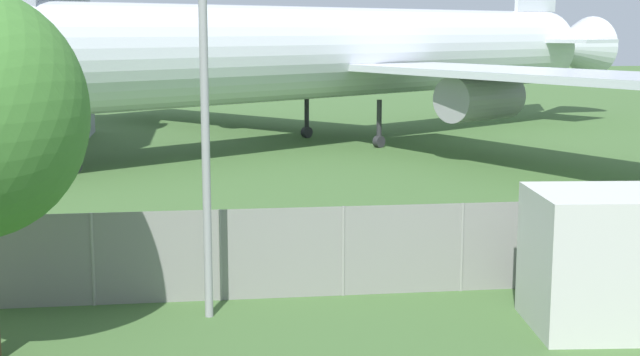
# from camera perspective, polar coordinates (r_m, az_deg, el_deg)

# --- Properties ---
(perimeter_fence) EXTENTS (56.07, 0.07, 1.90)m
(perimeter_fence) POSITION_cam_1_polar(r_m,az_deg,el_deg) (18.36, -6.40, -4.94)
(perimeter_fence) COLOR gray
(perimeter_fence) RESTS_ON ground
(airplane) EXTENTS (41.52, 34.52, 12.97)m
(airplane) POSITION_cam_1_polar(r_m,az_deg,el_deg) (42.57, -0.01, 7.94)
(airplane) COLOR silver
(airplane) RESTS_ON ground
(light_mast) EXTENTS (0.44, 0.44, 7.03)m
(light_mast) POSITION_cam_1_polar(r_m,az_deg,el_deg) (16.80, -7.40, 5.47)
(light_mast) COLOR #99999E
(light_mast) RESTS_ON ground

